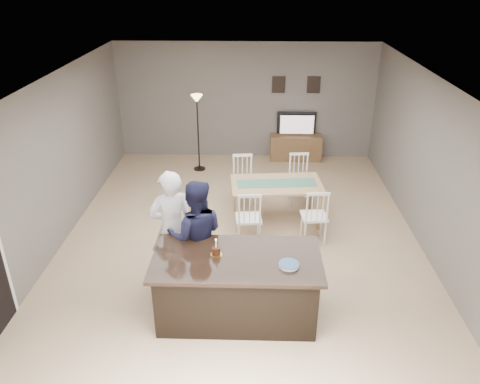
{
  "coord_description": "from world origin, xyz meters",
  "views": [
    {
      "loc": [
        0.19,
        -6.73,
        4.24
      ],
      "look_at": [
        -0.0,
        -0.3,
        1.09
      ],
      "focal_mm": 35.0,
      "sensor_mm": 36.0,
      "label": 1
    }
  ],
  "objects_px": {
    "tv_console": "(296,148)",
    "birthday_cake": "(216,251)",
    "woman": "(172,228)",
    "dining_table": "(276,190)",
    "television": "(297,124)",
    "plate_stack": "(289,265)",
    "kitchen_island": "(237,286)",
    "floor_lamp": "(197,112)",
    "man": "(196,236)"
  },
  "relations": [
    {
      "from": "tv_console",
      "to": "birthday_cake",
      "type": "height_order",
      "value": "birthday_cake"
    },
    {
      "from": "woman",
      "to": "dining_table",
      "type": "xyz_separation_m",
      "value": [
        1.56,
        1.82,
        -0.26
      ]
    },
    {
      "from": "birthday_cake",
      "to": "dining_table",
      "type": "xyz_separation_m",
      "value": [
        0.88,
        2.51,
        -0.34
      ]
    },
    {
      "from": "television",
      "to": "plate_stack",
      "type": "distance_m",
      "value": 5.83
    },
    {
      "from": "kitchen_island",
      "to": "floor_lamp",
      "type": "xyz_separation_m",
      "value": [
        -1.04,
        4.89,
        0.89
      ]
    },
    {
      "from": "tv_console",
      "to": "dining_table",
      "type": "bearing_deg",
      "value": -101.11
    },
    {
      "from": "man",
      "to": "floor_lamp",
      "type": "distance_m",
      "value": 4.34
    },
    {
      "from": "dining_table",
      "to": "television",
      "type": "bearing_deg",
      "value": 73.89
    },
    {
      "from": "kitchen_island",
      "to": "woman",
      "type": "distance_m",
      "value": 1.29
    },
    {
      "from": "tv_console",
      "to": "television",
      "type": "xyz_separation_m",
      "value": [
        0.0,
        0.07,
        0.56
      ]
    },
    {
      "from": "kitchen_island",
      "to": "birthday_cake",
      "type": "relative_size",
      "value": 9.2
    },
    {
      "from": "tv_console",
      "to": "dining_table",
      "type": "xyz_separation_m",
      "value": [
        -0.59,
        -3.0,
        0.32
      ]
    },
    {
      "from": "dining_table",
      "to": "birthday_cake",
      "type": "bearing_deg",
      "value": -114.5
    },
    {
      "from": "woman",
      "to": "plate_stack",
      "type": "relative_size",
      "value": 6.88
    },
    {
      "from": "dining_table",
      "to": "floor_lamp",
      "type": "distance_m",
      "value": 2.94
    },
    {
      "from": "tv_console",
      "to": "woman",
      "type": "bearing_deg",
      "value": -114.07
    },
    {
      "from": "man",
      "to": "dining_table",
      "type": "bearing_deg",
      "value": -126.48
    },
    {
      "from": "kitchen_island",
      "to": "woman",
      "type": "bearing_deg",
      "value": 141.49
    },
    {
      "from": "tv_console",
      "to": "plate_stack",
      "type": "relative_size",
      "value": 4.72
    },
    {
      "from": "woman",
      "to": "man",
      "type": "xyz_separation_m",
      "value": [
        0.36,
        -0.15,
        -0.04
      ]
    },
    {
      "from": "kitchen_island",
      "to": "woman",
      "type": "height_order",
      "value": "woman"
    },
    {
      "from": "dining_table",
      "to": "tv_console",
      "type": "bearing_deg",
      "value": 73.64
    },
    {
      "from": "birthday_cake",
      "to": "floor_lamp",
      "type": "distance_m",
      "value": 4.91
    },
    {
      "from": "man",
      "to": "floor_lamp",
      "type": "height_order",
      "value": "floor_lamp"
    },
    {
      "from": "man",
      "to": "tv_console",
      "type": "bearing_deg",
      "value": -114.88
    },
    {
      "from": "television",
      "to": "woman",
      "type": "xyz_separation_m",
      "value": [
        -2.15,
        -4.88,
        0.01
      ]
    },
    {
      "from": "woman",
      "to": "floor_lamp",
      "type": "height_order",
      "value": "woman"
    },
    {
      "from": "woman",
      "to": "dining_table",
      "type": "distance_m",
      "value": 2.41
    },
    {
      "from": "kitchen_island",
      "to": "dining_table",
      "type": "xyz_separation_m",
      "value": [
        0.61,
        2.57,
        0.16
      ]
    },
    {
      "from": "birthday_cake",
      "to": "plate_stack",
      "type": "relative_size",
      "value": 0.92
    },
    {
      "from": "dining_table",
      "to": "kitchen_island",
      "type": "bearing_deg",
      "value": -108.61
    },
    {
      "from": "birthday_cake",
      "to": "kitchen_island",
      "type": "bearing_deg",
      "value": -13.69
    },
    {
      "from": "kitchen_island",
      "to": "television",
      "type": "relative_size",
      "value": 2.35
    },
    {
      "from": "woman",
      "to": "television",
      "type": "bearing_deg",
      "value": -135.55
    },
    {
      "from": "man",
      "to": "dining_table",
      "type": "height_order",
      "value": "man"
    },
    {
      "from": "tv_console",
      "to": "floor_lamp",
      "type": "distance_m",
      "value": 2.56
    },
    {
      "from": "television",
      "to": "man",
      "type": "bearing_deg",
      "value": 70.44
    },
    {
      "from": "television",
      "to": "plate_stack",
      "type": "relative_size",
      "value": 3.59
    },
    {
      "from": "plate_stack",
      "to": "woman",
      "type": "bearing_deg",
      "value": 149.98
    },
    {
      "from": "birthday_cake",
      "to": "tv_console",
      "type": "bearing_deg",
      "value": 75.1
    },
    {
      "from": "birthday_cake",
      "to": "floor_lamp",
      "type": "bearing_deg",
      "value": 99.07
    },
    {
      "from": "woman",
      "to": "birthday_cake",
      "type": "distance_m",
      "value": 0.98
    },
    {
      "from": "man",
      "to": "birthday_cake",
      "type": "xyz_separation_m",
      "value": [
        0.32,
        -0.54,
        0.12
      ]
    },
    {
      "from": "floor_lamp",
      "to": "plate_stack",
      "type": "bearing_deg",
      "value": -71.6
    },
    {
      "from": "tv_console",
      "to": "plate_stack",
      "type": "distance_m",
      "value": 5.8
    },
    {
      "from": "plate_stack",
      "to": "dining_table",
      "type": "height_order",
      "value": "dining_table"
    },
    {
      "from": "television",
      "to": "woman",
      "type": "distance_m",
      "value": 5.34
    },
    {
      "from": "tv_console",
      "to": "television",
      "type": "distance_m",
      "value": 0.57
    },
    {
      "from": "tv_console",
      "to": "man",
      "type": "distance_m",
      "value": 5.3
    },
    {
      "from": "kitchen_island",
      "to": "tv_console",
      "type": "xyz_separation_m",
      "value": [
        1.2,
        5.57,
        -0.15
      ]
    }
  ]
}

